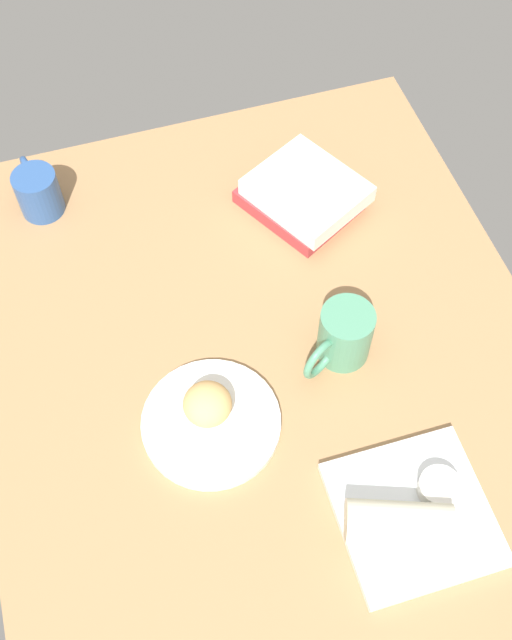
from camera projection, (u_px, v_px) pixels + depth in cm
name	position (u px, v px, depth cm)	size (l,w,h in cm)	color
dining_table	(265.00, 365.00, 123.97)	(110.00, 90.00, 4.00)	#9E754C
round_plate	(211.00, 423.00, 115.68)	(21.06, 21.06, 1.40)	white
scone_pastry	(207.00, 404.00, 113.47)	(7.34, 7.31, 5.57)	tan
square_plate	(413.00, 514.00, 108.20)	(21.09, 21.09, 1.60)	white
sauce_cup	(439.00, 487.00, 107.96)	(5.96, 5.96, 2.63)	silver
breakfast_wrap	(399.00, 523.00, 103.68)	(5.96, 5.96, 14.40)	beige
book_stack	(303.00, 195.00, 136.24)	(24.36, 23.55, 6.19)	#A53338
coffee_mug	(343.00, 336.00, 118.41)	(9.54, 12.81, 10.32)	#4C8C6B
second_mug	(38.00, 191.00, 135.07)	(12.22, 7.69, 8.51)	#2D518C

